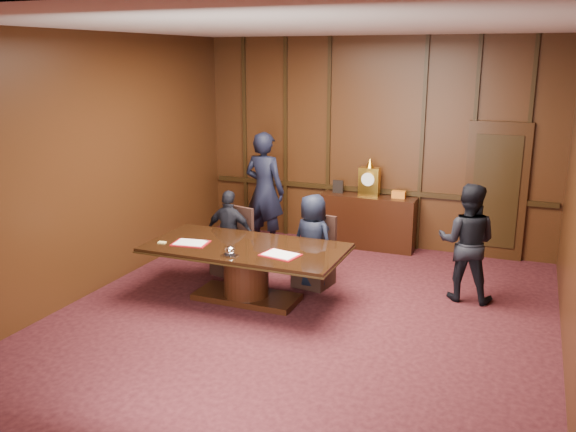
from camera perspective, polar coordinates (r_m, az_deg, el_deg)
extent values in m
plane|color=black|center=(7.65, 1.05, -9.78)|extent=(7.00, 7.00, 0.00)
plane|color=silver|center=(6.97, 1.20, 17.40)|extent=(7.00, 7.00, 0.00)
cube|color=black|center=(10.40, 8.07, 6.73)|extent=(6.00, 0.04, 3.50)
cube|color=black|center=(4.15, -16.52, -6.02)|extent=(6.00, 0.04, 3.50)
cube|color=black|center=(8.62, -17.90, 4.51)|extent=(0.04, 7.00, 3.50)
cube|color=black|center=(10.52, 7.87, 2.39)|extent=(5.90, 0.05, 0.08)
cube|color=black|center=(10.19, 18.85, 2.19)|extent=(0.95, 0.06, 2.20)
sphere|color=gold|center=(10.16, 16.72, 2.04)|extent=(0.08, 0.08, 0.08)
cube|color=black|center=(10.44, 7.49, -0.52)|extent=(1.60, 0.45, 0.90)
cube|color=black|center=(10.74, 3.80, -2.31)|extent=(0.12, 0.40, 0.06)
cube|color=black|center=(10.41, 11.15, -3.12)|extent=(0.12, 0.40, 0.06)
cube|color=gold|center=(10.28, 7.62, 3.19)|extent=(0.34, 0.18, 0.48)
cylinder|color=white|center=(10.17, 7.49, 3.42)|extent=(0.22, 0.03, 0.22)
cone|color=gold|center=(10.22, 7.68, 4.95)|extent=(0.14, 0.14, 0.16)
cube|color=black|center=(10.47, 4.71, 2.76)|extent=(0.18, 0.04, 0.22)
cube|color=orange|center=(10.23, 10.33, 1.99)|extent=(0.22, 0.12, 0.12)
cube|color=black|center=(8.28, -3.89, -7.55)|extent=(1.40, 0.60, 0.08)
cylinder|color=black|center=(8.15, -3.94, -5.28)|extent=(0.60, 0.60, 0.62)
cube|color=black|center=(8.05, -3.98, -3.14)|extent=(2.62, 1.32, 0.02)
cube|color=black|center=(8.04, -3.98, -3.00)|extent=(2.60, 1.30, 0.06)
cube|color=maroon|center=(8.21, -9.09, -2.52)|extent=(0.50, 0.39, 0.01)
cube|color=white|center=(8.21, -9.09, -2.46)|extent=(0.43, 0.33, 0.01)
cube|color=maroon|center=(7.63, -0.71, -3.66)|extent=(0.52, 0.41, 0.01)
cube|color=white|center=(7.63, -0.71, -3.60)|extent=(0.45, 0.35, 0.01)
cube|color=white|center=(7.65, -5.46, -3.69)|extent=(0.20, 0.14, 0.01)
ellipsoid|color=white|center=(7.63, -5.47, -3.28)|extent=(0.13, 0.13, 0.10)
cube|color=#E1CA6E|center=(8.30, -11.71, -2.43)|extent=(0.11, 0.08, 0.01)
cube|color=black|center=(9.20, -5.26, -4.00)|extent=(0.58, 0.58, 0.46)
cube|color=black|center=(9.20, -4.47, -0.77)|extent=(0.48, 0.18, 0.55)
cylinder|color=black|center=(9.16, -6.93, -4.89)|extent=(0.04, 0.04, 0.23)
cylinder|color=black|center=(9.32, -3.58, -4.46)|extent=(0.04, 0.04, 0.23)
cube|color=black|center=(8.71, 2.41, -5.05)|extent=(0.55, 0.55, 0.46)
cube|color=black|center=(8.73, 3.09, -1.61)|extent=(0.48, 0.13, 0.55)
cylinder|color=black|center=(8.64, 0.69, -6.02)|extent=(0.04, 0.04, 0.23)
cylinder|color=black|center=(8.86, 4.06, -5.49)|extent=(0.04, 0.04, 0.23)
imported|color=black|center=(9.03, -5.47, -1.62)|extent=(0.76, 0.33, 1.28)
imported|color=black|center=(8.52, 2.32, -2.37)|extent=(0.75, 0.61, 1.34)
imported|color=black|center=(10.20, -2.21, 2.37)|extent=(0.78, 0.57, 1.98)
imported|color=black|center=(8.38, 16.40, -2.39)|extent=(0.78, 0.62, 1.59)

